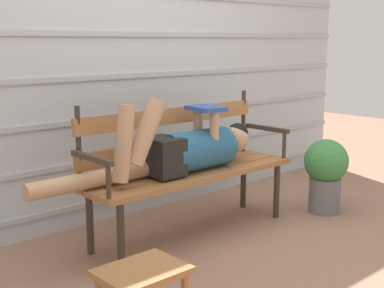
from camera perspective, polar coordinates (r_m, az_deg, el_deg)
ground_plane at (r=3.57m, az=1.12°, el=-10.06°), size 12.00×12.00×0.00m
house_siding at (r=3.93m, az=-6.64°, el=9.53°), size 4.92×0.08×2.37m
park_bench at (r=3.54m, az=-0.71°, el=-1.86°), size 1.57×0.44×0.91m
reclining_person at (r=3.42m, az=-1.02°, el=-0.55°), size 1.65×0.27×0.52m
footstool at (r=2.37m, az=-5.38°, el=-14.72°), size 0.37×0.28×0.33m
potted_plant at (r=4.12m, az=14.22°, el=-2.83°), size 0.33×0.33×0.56m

